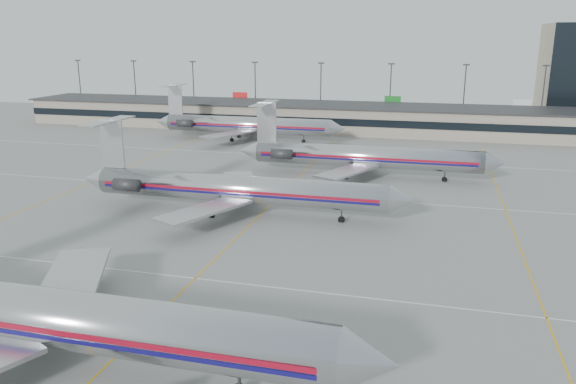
% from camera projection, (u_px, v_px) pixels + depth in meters
% --- Properties ---
extents(ground, '(260.00, 260.00, 0.00)m').
position_uv_depth(ground, '(141.00, 331.00, 42.33)').
color(ground, gray).
rests_on(ground, ground).
extents(apron_markings, '(160.00, 0.15, 0.02)m').
position_uv_depth(apron_markings, '(195.00, 278.00, 51.65)').
color(apron_markings, silver).
rests_on(apron_markings, ground).
extents(terminal, '(162.00, 17.00, 6.25)m').
position_uv_depth(terminal, '(346.00, 118.00, 132.87)').
color(terminal, gray).
rests_on(terminal, ground).
extents(light_mast_row, '(163.60, 0.40, 15.28)m').
position_uv_depth(light_mast_row, '(355.00, 89.00, 144.51)').
color(light_mast_row, '#38383D').
rests_on(light_mast_row, ground).
extents(jet_foreground, '(48.88, 28.78, 12.80)m').
position_uv_depth(jet_foreground, '(17.00, 312.00, 37.51)').
color(jet_foreground, '#BABABF').
rests_on(jet_foreground, ground).
extents(jet_second_row, '(43.49, 25.61, 11.38)m').
position_uv_depth(jet_second_row, '(231.00, 188.00, 69.93)').
color(jet_second_row, '#BABABF').
rests_on(jet_second_row, ground).
extents(jet_third_row, '(41.92, 25.79, 11.46)m').
position_uv_depth(jet_third_row, '(360.00, 156.00, 88.77)').
color(jet_third_row, '#BABABF').
rests_on(jet_third_row, ground).
extents(jet_back_row, '(42.68, 26.25, 11.67)m').
position_uv_depth(jet_back_row, '(244.00, 125.00, 120.58)').
color(jet_back_row, '#BABABF').
rests_on(jet_back_row, ground).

